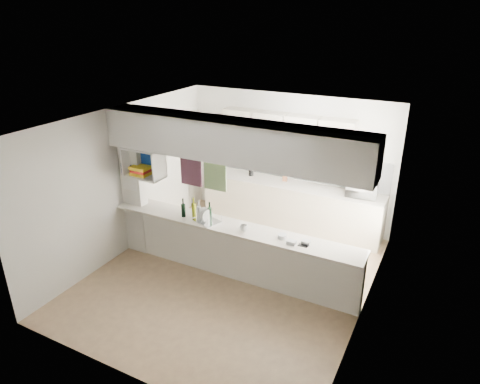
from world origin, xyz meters
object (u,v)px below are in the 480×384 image
Objects in this scene: microwave at (362,188)px; dish_rack at (207,216)px; bowl at (364,179)px; wine_bottles at (196,211)px.

dish_rack is (-1.96, -2.16, -0.06)m from microwave.
bowl is (0.01, 0.02, 0.18)m from microwave.
microwave is 3.04m from wine_bottles.
wine_bottles is at bearing 38.88° from microwave.
bowl is 3.07m from wine_bottles.
wine_bottles is at bearing -165.61° from dish_rack.
wine_bottles reaches higher than dish_rack.
wine_bottles is at bearing -135.23° from bowl.
wine_bottles is (-0.20, 0.02, 0.04)m from dish_rack.
wine_bottles is (-2.18, -2.16, -0.20)m from bowl.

